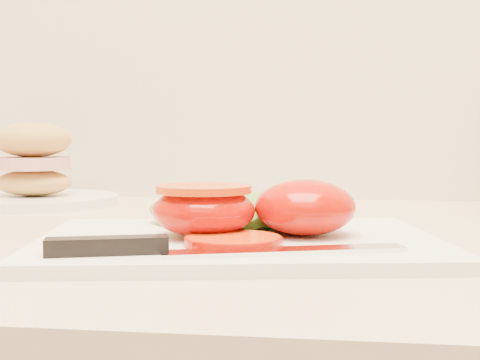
# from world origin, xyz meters

# --- Properties ---
(cutting_board) EXTENTS (0.35, 0.28, 0.01)m
(cutting_board) POSITION_xyz_m (-0.16, 1.58, 0.94)
(cutting_board) COLOR white
(cutting_board) RESTS_ON counter
(tomato_half_dome) EXTENTS (0.08, 0.08, 0.05)m
(tomato_half_dome) POSITION_xyz_m (-0.10, 1.60, 0.96)
(tomato_half_dome) COLOR #B61700
(tomato_half_dome) RESTS_ON cutting_board
(tomato_half_cut) EXTENTS (0.08, 0.08, 0.04)m
(tomato_half_cut) POSITION_xyz_m (-0.18, 1.58, 0.96)
(tomato_half_cut) COLOR #B61700
(tomato_half_cut) RESTS_ON cutting_board
(tomato_slice_0) EXTENTS (0.07, 0.07, 0.01)m
(tomato_slice_0) POSITION_xyz_m (-0.15, 1.54, 0.94)
(tomato_slice_0) COLOR #FD5B11
(tomato_slice_0) RESTS_ON cutting_board
(lettuce_leaf_0) EXTENTS (0.16, 0.13, 0.03)m
(lettuce_leaf_0) POSITION_xyz_m (-0.18, 1.64, 0.95)
(lettuce_leaf_0) COLOR #72B730
(lettuce_leaf_0) RESTS_ON cutting_board
(lettuce_leaf_1) EXTENTS (0.13, 0.13, 0.02)m
(lettuce_leaf_1) POSITION_xyz_m (-0.14, 1.66, 0.95)
(lettuce_leaf_1) COLOR #72B730
(lettuce_leaf_1) RESTS_ON cutting_board
(knife) EXTENTS (0.25, 0.08, 0.01)m
(knife) POSITION_xyz_m (-0.19, 1.50, 0.94)
(knife) COLOR silver
(knife) RESTS_ON cutting_board
(sandwich_plate) EXTENTS (0.22, 0.22, 0.11)m
(sandwich_plate) POSITION_xyz_m (-0.47, 1.88, 0.97)
(sandwich_plate) COLOR white
(sandwich_plate) RESTS_ON counter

